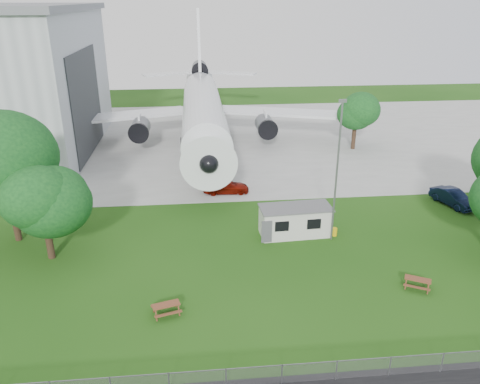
{
  "coord_description": "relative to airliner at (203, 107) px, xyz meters",
  "views": [
    {
      "loc": [
        -3.12,
        -28.53,
        19.33
      ],
      "look_at": [
        0.46,
        8.0,
        4.0
      ],
      "focal_mm": 35.0,
      "sensor_mm": 36.0,
      "label": 1
    }
  ],
  "objects": [
    {
      "name": "tree_west_small",
      "position": [
        -12.98,
        -30.46,
        -0.35
      ],
      "size": [
        6.34,
        6.34,
        8.11
      ],
      "color": "#382619",
      "rests_on": "ground"
    },
    {
      "name": "car_ne_sedan",
      "position": [
        24.26,
        -23.81,
        -4.47
      ],
      "size": [
        3.06,
        5.16,
        1.61
      ],
      "primitive_type": "imported",
      "rotation": [
        0.0,
        0.0,
        0.3
      ],
      "color": "black",
      "rests_on": "ground"
    },
    {
      "name": "site_cabin",
      "position": [
        7.26,
        -28.37,
        -3.96
      ],
      "size": [
        6.83,
        3.07,
        2.62
      ],
      "color": "beige",
      "rests_on": "ground"
    },
    {
      "name": "concrete_apron",
      "position": [
        2.0,
        2.14,
        -5.25
      ],
      "size": [
        120.0,
        46.0,
        0.03
      ],
      "primitive_type": "cube",
      "color": "#B7B7B2",
      "rests_on": "ground"
    },
    {
      "name": "lamp_mast",
      "position": [
        10.2,
        -29.66,
        0.73
      ],
      "size": [
        0.16,
        0.16,
        12.0
      ],
      "primitive_type": "cylinder",
      "color": "slate",
      "rests_on": "ground"
    },
    {
      "name": "car_apron_van",
      "position": [
        1.89,
        -18.37,
        -4.57
      ],
      "size": [
        4.88,
        2.04,
        1.41
      ],
      "primitive_type": "imported",
      "rotation": [
        0.0,
        0.0,
        1.56
      ],
      "color": "maroon",
      "rests_on": "ground"
    },
    {
      "name": "tree_west_big",
      "position": [
        -16.63,
        -27.08,
        1.62
      ],
      "size": [
        9.02,
        9.02,
        11.41
      ],
      "color": "#382619",
      "rests_on": "ground"
    },
    {
      "name": "picnic_west",
      "position": [
        -3.47,
        -38.66,
        -5.27
      ],
      "size": [
        2.14,
        1.93,
        0.76
      ],
      "primitive_type": null,
      "rotation": [
        0.0,
        0.0,
        0.28
      ],
      "color": "brown",
      "rests_on": "ground"
    },
    {
      "name": "picnic_east",
      "position": [
        14.3,
        -37.39,
        -5.27
      ],
      "size": [
        2.3,
        2.18,
        0.76
      ],
      "primitive_type": null,
      "rotation": [
        0.0,
        0.0,
        -0.5
      ],
      "color": "brown",
      "rests_on": "ground"
    },
    {
      "name": "ground",
      "position": [
        2.0,
        -35.86,
        -5.27
      ],
      "size": [
        160.0,
        160.0,
        0.0
      ],
      "primitive_type": "plane",
      "color": "#2B5B17"
    },
    {
      "name": "tree_far_apron",
      "position": [
        20.39,
        -4.43,
        -0.15
      ],
      "size": [
        5.32,
        5.32,
        7.8
      ],
      "color": "#382619",
      "rests_on": "ground"
    },
    {
      "name": "airliner",
      "position": [
        0.0,
        0.0,
        0.0
      ],
      "size": [
        46.36,
        47.73,
        17.69
      ],
      "color": "white",
      "rests_on": "ground"
    }
  ]
}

